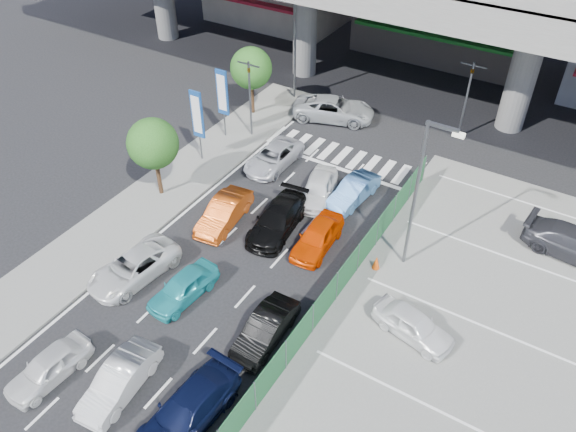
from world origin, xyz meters
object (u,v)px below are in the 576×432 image
Objects in this scene: street_lamp_right at (421,186)px; kei_truck_front_right at (353,191)px; tree_near at (153,144)px; sedan_black_mid at (278,220)px; traffic_cone at (376,262)px; traffic_light_right at (470,82)px; minivan_navy_back at (188,411)px; wagon_silver_front_left at (274,157)px; hatch_white_back_mid at (119,381)px; taxi_teal_mid at (183,287)px; tree_far at (251,68)px; parked_sedan_dgrey at (576,244)px; traffic_light_left at (249,81)px; street_lamp_left at (297,35)px; van_white_back_left at (49,367)px; signboard_far at (222,94)px; taxi_orange_right at (317,237)px; signboard_near at (197,116)px; hatch_black_mid_right at (265,329)px; sedan_white_mid_left at (134,267)px; parked_sedan_white at (413,325)px; crossing_wagon_silver at (334,109)px; sedan_white_front_mid at (318,188)px; taxi_orange_left at (224,213)px.

street_lamp_right reaches higher than kei_truck_front_right.
tree_near is 7.87m from sedan_black_mid.
tree_near is at bearing -176.23° from traffic_cone.
traffic_cone is at bearing -46.08° from kei_truck_front_right.
traffic_light_right is 25.57m from minivan_navy_back.
wagon_silver_front_left is 6.00× the size of traffic_cone.
taxi_teal_mid is at bearing 95.85° from hatch_white_back_mid.
tree_far reaches higher than parked_sedan_dgrey.
traffic_light_left is 7.01× the size of traffic_cone.
street_lamp_left is at bearing 109.85° from sedan_black_mid.
van_white_back_left is at bearing -87.68° from wagon_silver_front_left.
traffic_light_left is 1.08× the size of tree_near.
signboard_far is (-13.10, -8.01, -0.87)m from traffic_light_right.
taxi_orange_right is 0.78× the size of parked_sedan_dgrey.
signboard_near reaches higher than parked_sedan_dgrey.
tree_near is at bearing -171.97° from street_lamp_right.
street_lamp_left is (-11.83, -1.00, 0.83)m from traffic_light_right.
street_lamp_right is 2.21× the size of van_white_back_left.
street_lamp_left is 2.06× the size of kei_truck_front_right.
hatch_black_mid_right is 16.09m from parked_sedan_dgrey.
van_white_back_left is at bearing -138.16° from hatch_black_mid_right.
street_lamp_left reaches higher than sedan_white_mid_left.
signboard_near is 1.28× the size of parked_sedan_white.
tree_near reaches higher than sedan_black_mid.
signboard_near is at bearing -104.02° from traffic_light_left.
tree_far is (-1.47, -3.50, -1.38)m from street_lamp_left.
sedan_black_mid is (-6.83, -1.17, -4.08)m from street_lamp_right.
street_lamp_left is at bearing 138.37° from street_lamp_right.
tree_near is 6.47× the size of traffic_cone.
traffic_light_left reaches higher than parked_sedan_white.
taxi_orange_right is 13.19m from crossing_wagon_silver.
crossing_wagon_silver is 17.71m from parked_sedan_dgrey.
tree_near is at bearing 138.84° from minivan_navy_back.
taxi_teal_mid is (5.40, -13.47, -3.30)m from traffic_light_left.
tree_near is 12.75m from van_white_back_left.
sedan_white_front_mid is at bearing 81.91° from hatch_white_back_mid.
street_lamp_right is at bearing 37.62° from parked_sedan_white.
crossing_wagon_silver is (4.97, 5.80, -2.30)m from signboard_far.
street_lamp_left is 1.71× the size of sedan_white_mid_left.
hatch_white_back_mid is at bearing -116.47° from traffic_cone.
hatch_black_mid_right is at bearing -48.45° from taxi_orange_left.
hatch_white_back_mid is 12.26m from parked_sedan_white.
sedan_white_mid_left reaches higher than taxi_teal_mid.
street_lamp_left is at bearing 91.20° from traffic_light_left.
van_white_back_left is at bearing -124.59° from traffic_cone.
minivan_navy_back is 1.14× the size of taxi_orange_left.
wagon_silver_front_left is (-3.41, 4.96, -0.07)m from sedan_black_mid.
signboard_near reaches higher than parked_sedan_white.
parked_sedan_white is at bearing -25.45° from sedan_black_mid.
sedan_white_front_mid is at bearing 28.96° from tree_near.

